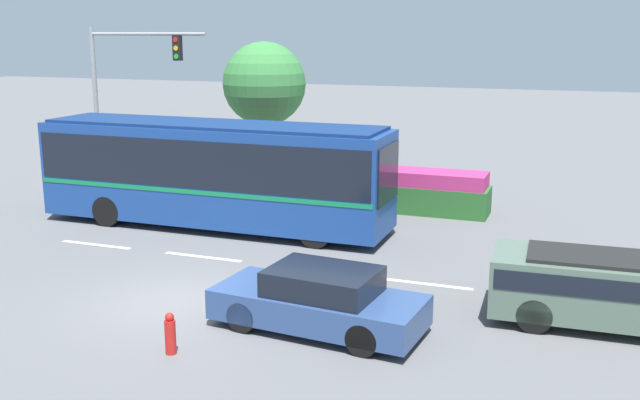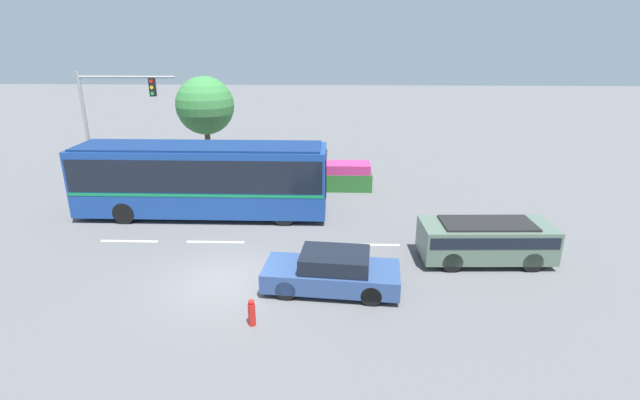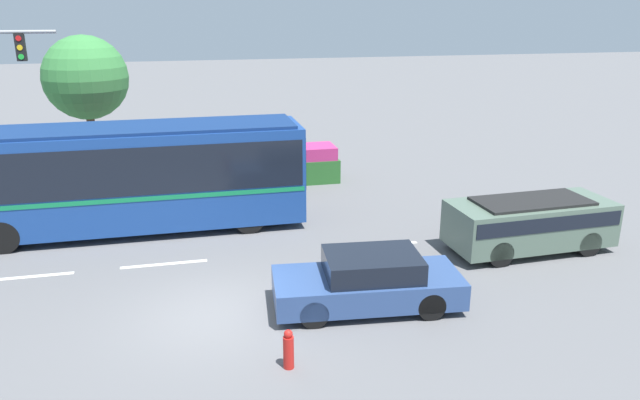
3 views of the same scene
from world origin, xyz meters
name	(u,v)px [view 1 (image 1 of 3)]	position (x,y,z in m)	size (l,w,h in m)	color
ground_plane	(179,302)	(0.00, 0.00, 0.00)	(140.00, 140.00, 0.00)	#5B5B5E
city_bus	(214,168)	(-2.45, 6.40, 1.94)	(11.61, 2.63, 3.41)	navy
sedan_foreground	(319,301)	(3.70, -0.38, 0.65)	(4.66, 2.25, 1.37)	navy
suv_left_lane	(607,285)	(9.43, 1.97, 0.93)	(4.90, 2.15, 1.58)	#516656
traffic_light_pole	(121,85)	(-8.08, 9.60, 4.26)	(5.01, 0.24, 6.40)	gray
flowering_hedge	(345,186)	(0.58, 10.77, 0.73)	(10.39, 1.50, 1.48)	#286028
street_tree_left	(264,84)	(-4.24, 14.36, 4.07)	(3.53, 3.53, 5.85)	brown
fire_hydrant	(170,334)	(1.35, -2.53, 0.41)	(0.22, 0.22, 0.86)	red
lane_stripe_near	(426,284)	(5.22, 3.26, 0.01)	(2.40, 0.16, 0.01)	silver
lane_stripe_mid	(96,245)	(-4.79, 3.27, 0.01)	(2.40, 0.16, 0.01)	silver
lane_stripe_far	(203,257)	(-1.19, 3.31, 0.01)	(2.40, 0.16, 0.01)	silver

